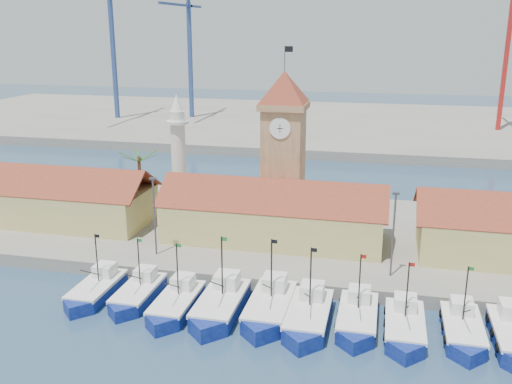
% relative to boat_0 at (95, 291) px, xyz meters
% --- Properties ---
extents(ground, '(400.00, 400.00, 0.00)m').
position_rel_boat_0_xyz_m(ground, '(14.99, -3.19, -0.72)').
color(ground, navy).
rests_on(ground, ground).
extents(quay, '(140.00, 32.00, 1.50)m').
position_rel_boat_0_xyz_m(quay, '(14.99, 20.81, 0.03)').
color(quay, gray).
rests_on(quay, ground).
extents(terminal, '(240.00, 80.00, 2.00)m').
position_rel_boat_0_xyz_m(terminal, '(14.99, 106.81, 0.28)').
color(terminal, gray).
rests_on(terminal, ground).
extents(boat_0, '(3.34, 9.15, 6.92)m').
position_rel_boat_0_xyz_m(boat_0, '(0.00, 0.00, 0.00)').
color(boat_0, navy).
rests_on(boat_0, ground).
extents(boat_1, '(3.26, 8.94, 6.76)m').
position_rel_boat_0_xyz_m(boat_1, '(4.46, 0.23, -0.02)').
color(boat_1, navy).
rests_on(boat_1, ground).
extents(boat_2, '(3.43, 9.40, 7.11)m').
position_rel_boat_0_xyz_m(boat_2, '(8.99, -1.04, 0.02)').
color(boat_2, navy).
rests_on(boat_2, ground).
extents(boat_3, '(3.85, 10.55, 7.98)m').
position_rel_boat_0_xyz_m(boat_3, '(13.27, -0.53, 0.11)').
color(boat_3, navy).
rests_on(boat_3, ground).
extents(boat_4, '(3.82, 10.45, 7.91)m').
position_rel_boat_0_xyz_m(boat_4, '(17.93, 0.07, 0.10)').
color(boat_4, navy).
rests_on(boat_4, ground).
extents(boat_5, '(3.73, 10.23, 7.74)m').
position_rel_boat_0_xyz_m(boat_5, '(21.75, -0.77, 0.08)').
color(boat_5, navy).
rests_on(boat_5, ground).
extents(boat_6, '(3.46, 9.49, 7.18)m').
position_rel_boat_0_xyz_m(boat_6, '(26.14, 0.02, 0.03)').
color(boat_6, navy).
rests_on(boat_6, ground).
extents(boat_7, '(3.42, 9.37, 7.09)m').
position_rel_boat_0_xyz_m(boat_7, '(30.33, -0.66, 0.02)').
color(boat_7, navy).
rests_on(boat_7, ground).
extents(boat_8, '(3.33, 9.13, 6.91)m').
position_rel_boat_0_xyz_m(boat_8, '(35.30, -0.00, -0.00)').
color(boat_8, navy).
rests_on(boat_8, ground).
extents(hall_left, '(31.20, 10.13, 7.61)m').
position_rel_boat_0_xyz_m(hall_left, '(-17.01, 16.81, 3.27)').
color(hall_left, tan).
rests_on(hall_left, quay).
extents(hall_center, '(27.04, 10.13, 7.61)m').
position_rel_boat_0_xyz_m(hall_center, '(14.99, 16.81, 3.27)').
color(hall_center, tan).
rests_on(hall_center, quay).
extents(clock_tower, '(5.80, 5.80, 22.70)m').
position_rel_boat_0_xyz_m(clock_tower, '(14.99, 22.80, 11.24)').
color(clock_tower, tan).
rests_on(clock_tower, quay).
extents(minaret, '(3.00, 3.00, 16.30)m').
position_rel_boat_0_xyz_m(minaret, '(-0.01, 24.81, 9.01)').
color(minaret, silver).
rests_on(minaret, quay).
extents(palm_tree, '(5.60, 5.03, 8.39)m').
position_rel_boat_0_xyz_m(palm_tree, '(-5.01, 22.81, 5.53)').
color(palm_tree, brown).
rests_on(palm_tree, quay).
extents(lamp_posts, '(80.70, 0.25, 9.03)m').
position_rel_boat_0_xyz_m(lamp_posts, '(15.49, 8.81, 5.76)').
color(lamp_posts, '#3F3F44').
rests_on(lamp_posts, quay).
extents(crane_blue_far, '(1.00, 37.57, 42.58)m').
position_rel_boat_0_xyz_m(crane_blue_far, '(-46.06, 96.66, 25.31)').
color(crane_blue_far, navy).
rests_on(crane_blue_far, terminal).
extents(crane_blue_near, '(1.00, 30.32, 37.89)m').
position_rel_boat_0_xyz_m(crane_blue_near, '(-26.21, 103.63, 22.13)').
color(crane_blue_near, navy).
rests_on(crane_blue_near, terminal).
extents(crane_red_right, '(1.00, 32.99, 40.66)m').
position_rel_boat_0_xyz_m(crane_red_right, '(54.37, 100.31, 23.88)').
color(crane_red_right, '#B21D1B').
rests_on(crane_red_right, terminal).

